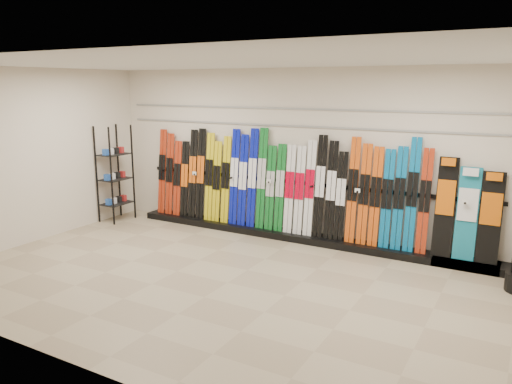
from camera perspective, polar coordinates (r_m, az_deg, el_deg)
The scene contains 10 objects.
floor at distance 7.09m, azimuth -3.29°, elevation -10.31°, with size 8.00×8.00×0.00m, color gray.
back_wall at distance 8.84m, azimuth 5.38°, elevation 4.25°, with size 8.00×8.00×0.00m, color beige.
left_wall at distance 9.43m, azimuth -24.40°, elevation 3.71°, with size 5.00×5.00×0.00m, color beige.
ceiling at distance 6.56m, azimuth -3.61°, elevation 14.68°, with size 8.00×8.00×0.00m, color silver.
ski_rack_base at distance 8.87m, azimuth 5.94°, elevation -5.27°, with size 8.00×0.40×0.12m, color black.
skis at distance 8.96m, azimuth 2.25°, elevation 0.84°, with size 5.38×0.22×1.83m.
snowboards at distance 8.11m, azimuth 22.96°, elevation -2.20°, with size 0.94×0.24×1.52m.
accessory_rack at distance 10.41m, azimuth -15.81°, elevation 2.04°, with size 0.40×0.60×1.92m, color black.
slatwall_rail_0 at distance 8.77m, azimuth 5.39°, elevation 7.48°, with size 7.60×0.02×0.03m, color gray.
slatwall_rail_1 at distance 8.75m, azimuth 5.43°, elevation 9.43°, with size 7.60×0.02×0.03m, color gray.
Camera 1 is at (3.56, -5.50, 2.71)m, focal length 35.00 mm.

